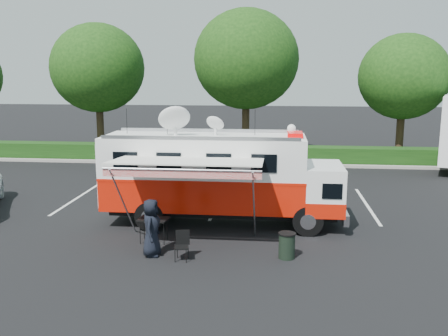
% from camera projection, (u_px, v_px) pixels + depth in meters
% --- Properties ---
extents(ground_plane, '(120.00, 120.00, 0.00)m').
position_uv_depth(ground_plane, '(223.00, 224.00, 17.58)').
color(ground_plane, black).
rests_on(ground_plane, ground).
extents(back_border, '(60.00, 6.14, 8.87)m').
position_uv_depth(back_border, '(266.00, 76.00, 29.09)').
color(back_border, '#9E998E').
rests_on(back_border, ground_plane).
extents(stall_lines, '(24.12, 5.50, 0.01)m').
position_uv_depth(stall_lines, '(218.00, 201.00, 20.55)').
color(stall_lines, silver).
rests_on(stall_lines, ground_plane).
extents(command_truck, '(8.30, 2.29, 3.99)m').
position_uv_depth(command_truck, '(220.00, 176.00, 17.25)').
color(command_truck, black).
rests_on(command_truck, ground_plane).
extents(awning, '(4.53, 2.36, 2.74)m').
position_uv_depth(awning, '(187.00, 164.00, 14.85)').
color(awning, white).
rests_on(awning, ground_plane).
extents(person, '(0.55, 0.83, 1.69)m').
position_uv_depth(person, '(152.00, 255.00, 14.55)').
color(person, black).
rests_on(person, ground_plane).
extents(folding_table, '(0.98, 0.74, 0.78)m').
position_uv_depth(folding_table, '(153.00, 220.00, 15.55)').
color(folding_table, black).
rests_on(folding_table, ground_plane).
extents(folding_chair, '(0.47, 0.49, 0.84)m').
position_uv_depth(folding_chair, '(182.00, 243.00, 14.17)').
color(folding_chair, black).
rests_on(folding_chair, ground_plane).
extents(trash_bin, '(0.50, 0.50, 0.76)m').
position_uv_depth(trash_bin, '(287.00, 245.00, 14.27)').
color(trash_bin, black).
rests_on(trash_bin, ground_plane).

